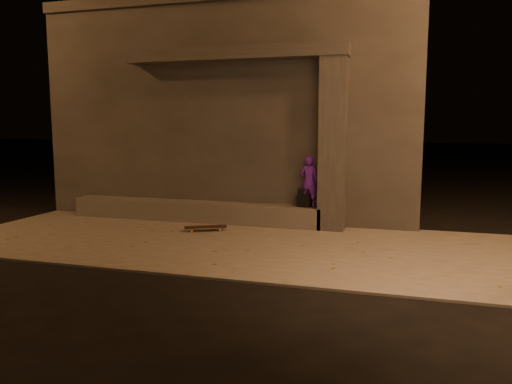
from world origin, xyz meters
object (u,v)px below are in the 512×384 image
(backpack, at_px, (304,200))
(skateboard, at_px, (206,227))
(column, at_px, (333,145))
(skateboarder, at_px, (309,181))

(backpack, distance_m, skateboard, 2.20)
(column, xyz_separation_m, backpack, (-0.60, 0.00, -1.21))
(column, distance_m, skateboard, 3.19)
(column, distance_m, backpack, 1.35)
(column, bearing_deg, backpack, 180.00)
(column, height_order, skateboarder, column)
(skateboard, bearing_deg, skateboarder, -1.69)
(backpack, bearing_deg, skateboard, -141.30)
(skateboarder, relative_size, skateboard, 1.25)
(column, distance_m, skateboarder, 0.94)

